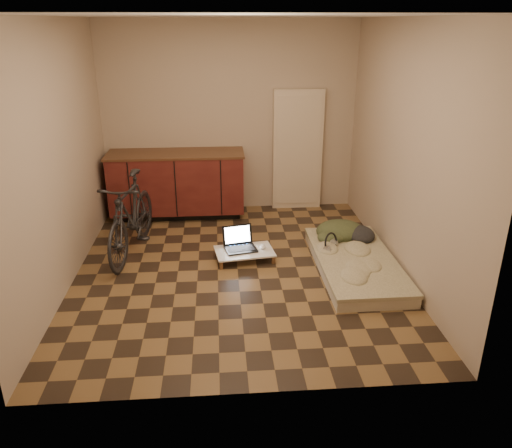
{
  "coord_description": "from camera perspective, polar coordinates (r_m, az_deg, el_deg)",
  "views": [
    {
      "loc": [
        -0.18,
        -4.94,
        2.56
      ],
      "look_at": [
        0.2,
        -0.04,
        0.55
      ],
      "focal_mm": 35.0,
      "sensor_mm": 36.0,
      "label": 1
    }
  ],
  "objects": [
    {
      "name": "mouse",
      "position": [
        5.78,
        0.78,
        -2.62
      ],
      "size": [
        0.08,
        0.12,
        0.04
      ],
      "primitive_type": "ellipsoid",
      "rotation": [
        0.0,
        0.0,
        -0.13
      ],
      "color": "white",
      "rests_on": "lap_desk"
    },
    {
      "name": "lap_desk",
      "position": [
        5.74,
        -1.34,
        -3.17
      ],
      "size": [
        0.71,
        0.51,
        0.11
      ],
      "rotation": [
        0.0,
        0.0,
        0.14
      ],
      "color": "brown",
      "rests_on": "ground"
    },
    {
      "name": "cabinets",
      "position": [
        6.99,
        -8.98,
        4.54
      ],
      "size": [
        1.84,
        0.62,
        0.91
      ],
      "color": "black",
      "rests_on": "ground"
    },
    {
      "name": "headphones",
      "position": [
        5.71,
        8.56,
        -2.03
      ],
      "size": [
        0.36,
        0.36,
        0.18
      ],
      "primitive_type": null,
      "rotation": [
        0.0,
        0.0,
        0.78
      ],
      "color": "black",
      "rests_on": "futon"
    },
    {
      "name": "appliance_panel",
      "position": [
        7.18,
        4.76,
        8.39
      ],
      "size": [
        0.7,
        0.1,
        1.7
      ],
      "primitive_type": "cube",
      "color": "beige",
      "rests_on": "ground"
    },
    {
      "name": "futon",
      "position": [
        5.62,
        11.3,
        -4.44
      ],
      "size": [
        0.84,
        1.74,
        0.15
      ],
      "rotation": [
        0.0,
        0.0,
        0.0
      ],
      "color": "beige",
      "rests_on": "ground"
    },
    {
      "name": "laptop",
      "position": [
        5.78,
        -1.89,
        -2.3
      ],
      "size": [
        0.41,
        0.38,
        0.24
      ],
      "rotation": [
        0.0,
        0.0,
        0.21
      ],
      "color": "black",
      "rests_on": "lap_desk"
    },
    {
      "name": "bicycle",
      "position": [
        5.9,
        -14.14,
        1.34
      ],
      "size": [
        0.72,
        1.67,
        1.04
      ],
      "primitive_type": "imported",
      "rotation": [
        0.0,
        0.0,
        -0.16
      ],
      "color": "black",
      "rests_on": "ground"
    },
    {
      "name": "room_shell",
      "position": [
        5.1,
        -2.34,
        7.93
      ],
      "size": [
        3.5,
        4.0,
        2.6
      ],
      "color": "brown",
      "rests_on": "ground"
    },
    {
      "name": "clothing_pile",
      "position": [
        6.08,
        10.21,
        -0.23
      ],
      "size": [
        0.62,
        0.51,
        0.25
      ],
      "primitive_type": null,
      "rotation": [
        0.0,
        0.0,
        0.0
      ],
      "color": "#364125",
      "rests_on": "futon"
    }
  ]
}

